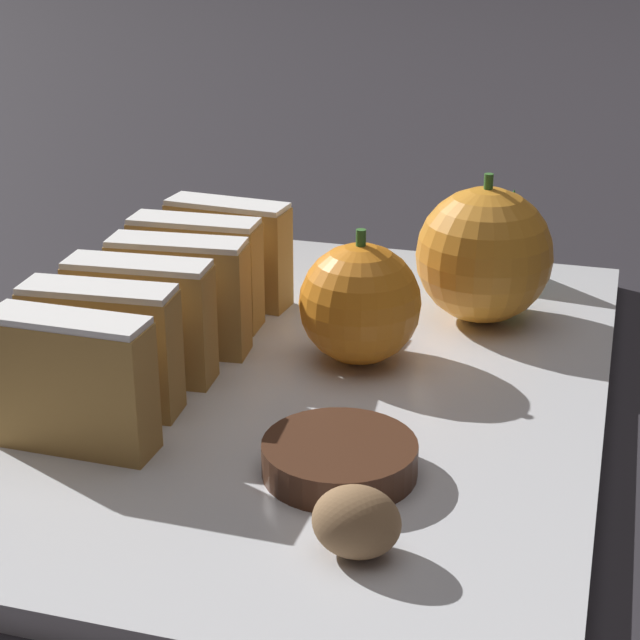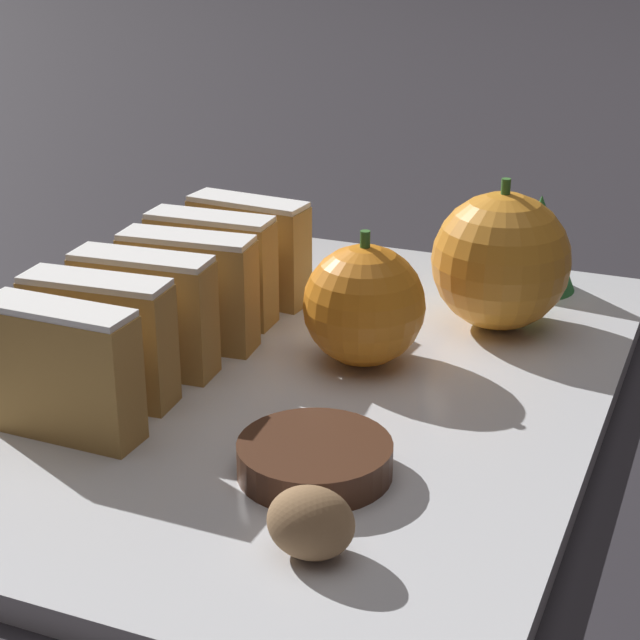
% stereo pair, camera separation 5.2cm
% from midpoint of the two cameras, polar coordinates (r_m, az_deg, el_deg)
% --- Properties ---
extents(ground_plane, '(6.00, 6.00, 0.00)m').
position_cam_midpoint_polar(ground_plane, '(0.54, 2.78, -4.22)').
color(ground_plane, '#28262B').
extents(serving_platter, '(0.28, 0.41, 0.01)m').
position_cam_midpoint_polar(serving_platter, '(0.53, 2.79, -3.64)').
color(serving_platter, silver).
rests_on(serving_platter, ground_plane).
extents(stollen_slice_front, '(0.07, 0.02, 0.06)m').
position_cam_midpoint_polar(stollen_slice_front, '(0.47, -10.60, -2.77)').
color(stollen_slice_front, '#B28442').
rests_on(stollen_slice_front, serving_platter).
extents(stollen_slice_second, '(0.07, 0.03, 0.06)m').
position_cam_midpoint_polar(stollen_slice_second, '(0.50, -8.82, -1.08)').
color(stollen_slice_second, '#B28442').
rests_on(stollen_slice_second, serving_platter).
extents(stollen_slice_third, '(0.07, 0.03, 0.06)m').
position_cam_midpoint_polar(stollen_slice_third, '(0.53, -6.61, 0.31)').
color(stollen_slice_third, '#B28442').
rests_on(stollen_slice_third, serving_platter).
extents(stollen_slice_fourth, '(0.07, 0.03, 0.06)m').
position_cam_midpoint_polar(stollen_slice_fourth, '(0.56, -4.40, 1.52)').
color(stollen_slice_fourth, '#B28442').
rests_on(stollen_slice_fourth, serving_platter).
extents(stollen_slice_fifth, '(0.07, 0.03, 0.06)m').
position_cam_midpoint_polar(stollen_slice_fifth, '(0.59, -3.31, 2.75)').
color(stollen_slice_fifth, '#B28442').
rests_on(stollen_slice_fifth, serving_platter).
extents(stollen_slice_sixth, '(0.07, 0.03, 0.06)m').
position_cam_midpoint_polar(stollen_slice_sixth, '(0.62, -1.42, 3.72)').
color(stollen_slice_sixth, '#B28442').
rests_on(stollen_slice_sixth, serving_platter).
extents(orange_near, '(0.08, 0.08, 0.08)m').
position_cam_midpoint_polar(orange_near, '(0.59, 12.13, 3.05)').
color(orange_near, orange).
rests_on(orange_near, serving_platter).
extents(orange_far, '(0.06, 0.06, 0.07)m').
position_cam_midpoint_polar(orange_far, '(0.54, 5.14, 0.73)').
color(orange_far, orange).
rests_on(orange_far, serving_platter).
extents(walnut, '(0.03, 0.03, 0.03)m').
position_cam_midpoint_polar(walnut, '(0.39, 3.37, -10.85)').
color(walnut, '#8E6B47').
rests_on(walnut, serving_platter).
extents(chocolate_cookie, '(0.06, 0.06, 0.01)m').
position_cam_midpoint_polar(chocolate_cookie, '(0.44, 3.10, -7.48)').
color(chocolate_cookie, '#472819').
rests_on(chocolate_cookie, serving_platter).
extents(evergreen_sprig, '(0.05, 0.05, 0.06)m').
position_cam_midpoint_polar(evergreen_sprig, '(0.66, 13.82, 4.01)').
color(evergreen_sprig, '#2D7538').
rests_on(evergreen_sprig, serving_platter).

